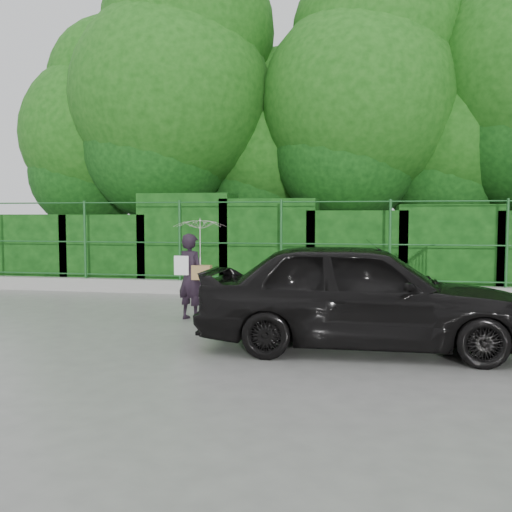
# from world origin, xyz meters

# --- Properties ---
(ground) EXTENTS (80.00, 80.00, 0.00)m
(ground) POSITION_xyz_m (0.00, 0.00, 0.00)
(ground) COLOR gray
(kerb) EXTENTS (14.00, 0.25, 0.30)m
(kerb) POSITION_xyz_m (0.00, 4.50, 0.15)
(kerb) COLOR #9E9E99
(kerb) RESTS_ON ground
(fence) EXTENTS (14.13, 0.06, 1.80)m
(fence) POSITION_xyz_m (0.22, 4.50, 1.20)
(fence) COLOR #1B5022
(fence) RESTS_ON kerb
(hedge) EXTENTS (14.20, 1.20, 2.28)m
(hedge) POSITION_xyz_m (0.03, 5.50, 0.99)
(hedge) COLOR black
(hedge) RESTS_ON ground
(trees) EXTENTS (17.10, 6.15, 8.08)m
(trees) POSITION_xyz_m (1.14, 7.74, 4.62)
(trees) COLOR black
(trees) RESTS_ON ground
(woman) EXTENTS (0.90, 0.90, 1.72)m
(woman) POSITION_xyz_m (-0.57, 1.46, 1.14)
(woman) COLOR black
(woman) RESTS_ON ground
(car) EXTENTS (4.27, 1.78, 1.44)m
(car) POSITION_xyz_m (2.16, -0.19, 0.72)
(car) COLOR black
(car) RESTS_ON ground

